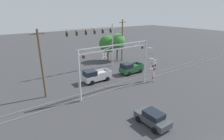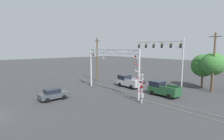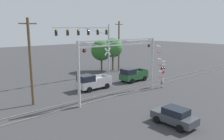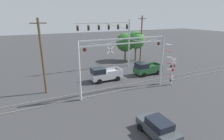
# 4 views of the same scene
# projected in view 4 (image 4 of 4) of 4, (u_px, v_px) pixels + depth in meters

# --- Properties ---
(rail_track_near) EXTENTS (80.00, 0.08, 0.10)m
(rail_track_near) POSITION_uv_depth(u_px,v_px,m) (123.00, 90.00, 22.94)
(rail_track_near) COLOR gray
(rail_track_near) RESTS_ON ground_plane
(rail_track_far) EXTENTS (80.00, 0.08, 0.10)m
(rail_track_far) POSITION_uv_depth(u_px,v_px,m) (118.00, 86.00, 24.18)
(rail_track_far) COLOR gray
(rail_track_far) RESTS_ON ground_plane
(crossing_gantry) EXTENTS (11.89, 0.31, 6.87)m
(crossing_gantry) POSITION_uv_depth(u_px,v_px,m) (125.00, 58.00, 21.39)
(crossing_gantry) COLOR #B7BABF
(crossing_gantry) RESTS_ON ground_plane
(crossing_signal_mast) EXTENTS (2.06, 0.35, 5.97)m
(crossing_signal_mast) POSITION_uv_depth(u_px,v_px,m) (172.00, 71.00, 24.19)
(crossing_signal_mast) COLOR #B7BABF
(crossing_signal_mast) RESTS_ON ground_plane
(traffic_signal_span) EXTENTS (10.29, 0.39, 8.81)m
(traffic_signal_span) POSITION_uv_depth(u_px,v_px,m) (116.00, 34.00, 31.15)
(traffic_signal_span) COLOR #B7BABF
(traffic_signal_span) RESTS_ON ground_plane
(pickup_truck_lead) EXTENTS (4.72, 2.26, 2.07)m
(pickup_truck_lead) POSITION_uv_depth(u_px,v_px,m) (104.00, 74.00, 26.17)
(pickup_truck_lead) COLOR #B7B7BC
(pickup_truck_lead) RESTS_ON ground_plane
(pickup_truck_following) EXTENTS (4.57, 2.26, 2.07)m
(pickup_truck_following) POSITION_uv_depth(u_px,v_px,m) (147.00, 69.00, 28.96)
(pickup_truck_following) COLOR #23512D
(pickup_truck_following) RESTS_ON ground_plane
(sedan_waiting) EXTENTS (1.99, 3.80, 1.52)m
(sedan_waiting) POSITION_uv_depth(u_px,v_px,m) (158.00, 128.00, 14.05)
(sedan_waiting) COLOR #3D4247
(sedan_waiting) RESTS_ON ground_plane
(utility_pole_left) EXTENTS (1.80, 0.28, 9.19)m
(utility_pole_left) POSITION_uv_depth(u_px,v_px,m) (42.00, 56.00, 20.86)
(utility_pole_left) COLOR brown
(utility_pole_left) RESTS_ON ground_plane
(utility_pole_right) EXTENTS (1.80, 0.28, 9.44)m
(utility_pole_right) POSITION_uv_depth(u_px,v_px,m) (141.00, 39.00, 36.10)
(utility_pole_right) COLOR brown
(utility_pole_right) RESTS_ON ground_plane
(background_tree_beyond_span) EXTENTS (3.99, 3.99, 5.98)m
(background_tree_beyond_span) POSITION_uv_depth(u_px,v_px,m) (125.00, 42.00, 37.27)
(background_tree_beyond_span) COLOR brown
(background_tree_beyond_span) RESTS_ON ground_plane
(background_tree_far_left_verge) EXTENTS (3.76, 3.76, 6.35)m
(background_tree_far_left_verge) POSITION_uv_depth(u_px,v_px,m) (136.00, 40.00, 37.03)
(background_tree_far_left_verge) COLOR brown
(background_tree_far_left_verge) RESTS_ON ground_plane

